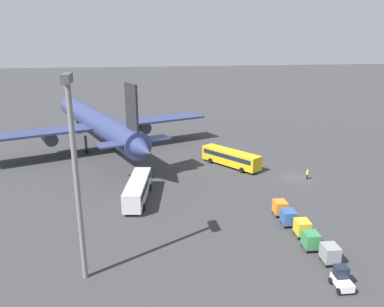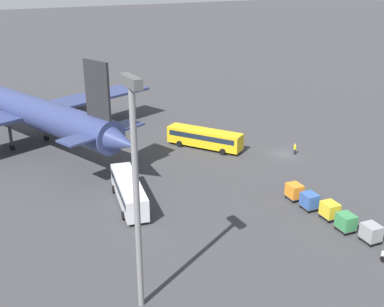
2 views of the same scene
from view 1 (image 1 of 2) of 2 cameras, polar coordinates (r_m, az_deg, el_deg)
ground_plane at (r=66.79m, az=15.65°, el=-3.60°), size 600.00×600.00×0.00m
airplane at (r=82.16m, az=-14.31°, el=4.66°), size 53.65×47.36×16.09m
shuttle_bus_near at (r=70.05m, az=5.91°, el=-0.53°), size 11.77×9.05×3.02m
shuttle_bus_far at (r=55.62m, az=-8.28°, el=-5.23°), size 12.11×4.81×3.10m
baggage_tug at (r=39.95m, az=21.87°, el=-17.29°), size 2.49×1.78×2.10m
worker_person at (r=66.38m, az=17.17°, el=-3.06°), size 0.38×0.38×1.74m
cargo_cart_grey at (r=43.11m, az=20.30°, el=-14.04°), size 2.13×1.85×2.06m
cargo_cart_green at (r=44.97m, az=17.66°, el=-12.42°), size 2.13×1.85×2.06m
cargo_cart_yellow at (r=47.39m, az=16.45°, el=-10.74°), size 2.13×1.85×2.06m
cargo_cart_blue at (r=49.51m, az=14.47°, el=-9.33°), size 2.13×1.85×2.06m
cargo_cart_orange at (r=51.94m, az=13.25°, el=-7.97°), size 2.13×1.85×2.06m
light_pole at (r=35.38m, az=-17.42°, el=-1.31°), size 2.80×0.70×19.90m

